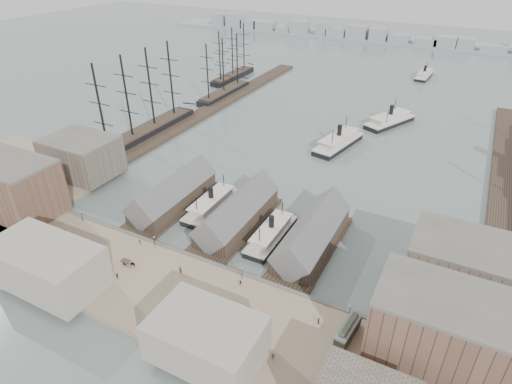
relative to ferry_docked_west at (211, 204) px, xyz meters
The scene contains 43 objects.
ground 24.99m from the ferry_docked_west, 58.51° to the right, with size 900.00×900.00×0.00m, color #576563.
quay 43.24m from the ferry_docked_west, 72.50° to the right, with size 180.00×30.00×2.00m, color #8A755D.
seawall 29.46m from the ferry_docked_west, 63.80° to the right, with size 180.00×1.20×2.30m, color #59544C.
west_wharf 96.09m from the ferry_docked_west, 124.92° to the left, with size 10.00×220.00×1.60m, color #2D231C.
east_wharf 114.08m from the ferry_docked_west, 37.08° to the left, with size 10.00×180.00×1.60m, color #2D231C.
ferry_shed_west 13.91m from the ferry_docked_west, 161.54° to the right, with size 14.00×42.00×12.60m.
ferry_shed_center 13.91m from the ferry_docked_west, 18.46° to the right, with size 14.00×42.00×12.60m.
ferry_shed_east 39.31m from the ferry_docked_west, ahead, with size 14.00×42.00×12.60m.
warehouse_west_front 66.55m from the ferry_docked_west, 149.77° to the right, with size 32.00×18.00×18.00m, color brown.
warehouse_west_back 57.49m from the ferry_docked_west, behind, with size 26.00×20.00×14.00m, color #60564C.
warehouse_east_front 86.20m from the ferry_docked_west, 22.81° to the right, with size 30.00×18.00×19.00m, color brown.
warehouse_east_back 81.56m from the ferry_docked_west, ahead, with size 28.00×20.00×15.00m, color #60564C.
street_bldg_center 62.80m from the ferry_docked_west, 58.20° to the right, with size 24.00×16.00×10.00m, color gray.
street_bldg_west 56.16m from the ferry_docked_west, 107.72° to the right, with size 30.00×16.00×12.00m, color gray.
lamp_post_far_w 42.74m from the ferry_docked_west, 138.59° to the right, with size 0.44×0.44×3.92m.
lamp_post_near_w 28.40m from the ferry_docked_west, 94.05° to the right, with size 0.44×0.44×3.92m.
lamp_post_near_e 39.83m from the ferry_docked_west, 45.22° to the right, with size 0.44×0.44×3.92m.
lamp_post_far_e 64.55m from the ferry_docked_west, 25.94° to the right, with size 0.44×0.44×3.92m.
far_shore 313.12m from the ferry_docked_west, 88.00° to the left, with size 500.00×40.00×15.72m.
ferry_docked_west is the anchor object (origin of this frame).
ferry_docked_east 26.64m from the ferry_docked_west, 12.54° to the right, with size 7.56×25.21×9.01m.
ferry_open_near 74.68m from the ferry_docked_west, 72.17° to the left, with size 15.43×32.56×11.19m.
ferry_open_mid 115.57m from the ferry_docked_west, 71.00° to the left, with size 21.09×31.55×10.90m.
ferry_open_far 210.20m from the ferry_docked_west, 79.19° to the left, with size 9.02×25.21×8.85m.
sailing_ship_near 73.70m from the ferry_docked_west, 148.21° to the left, with size 9.83×67.70×40.40m.
sailing_ship_mid 125.59m from the ferry_docked_west, 119.15° to the left, with size 8.21×47.44×33.75m.
sailing_ship_far 162.66m from the ferry_docked_west, 117.50° to the left, with size 8.11×45.08×33.36m.
tram 68.60m from the ferry_docked_west, 30.02° to the right, with size 4.06×11.07×3.85m.
horse_cart_left 46.14m from the ferry_docked_west, 123.48° to the right, with size 4.87×2.78×1.66m.
horse_cart_center 38.27m from the ferry_docked_west, 93.97° to the right, with size 4.90×1.56×1.64m.
horse_cart_right 54.59m from the ferry_docked_west, 51.72° to the right, with size 4.82×3.37×1.63m.
pedestrian_0 47.82m from the ferry_docked_west, 131.34° to the right, with size 0.63×0.46×1.72m, color black.
pedestrian_1 50.37m from the ferry_docked_west, 116.34° to the right, with size 0.86×0.67×1.77m, color black.
pedestrian_2 30.04m from the ferry_docked_west, 103.41° to the right, with size 1.02×0.58×1.57m, color black.
pedestrian_3 43.90m from the ferry_docked_west, 93.10° to the right, with size 1.03×0.43×1.75m, color black.
pedestrian_4 35.70m from the ferry_docked_west, 71.23° to the right, with size 0.81×0.52×1.65m, color black.
pedestrian_5 43.63m from the ferry_docked_west, 69.62° to the right, with size 0.63×0.46×1.74m, color black.
pedestrian_6 42.04m from the ferry_docked_west, 46.69° to the right, with size 0.77×0.60×1.59m, color black.
pedestrian_7 66.78m from the ferry_docked_west, 45.68° to the right, with size 1.02×0.59×1.58m, color black.
pedestrian_8 61.86m from the ferry_docked_west, 32.79° to the right, with size 1.05×0.44×1.78m, color black.
pedestrian_9 83.17m from the ferry_docked_west, 28.62° to the right, with size 0.84×0.55×1.72m, color black.
pedestrian_10 48.62m from the ferry_docked_west, 129.70° to the right, with size 0.92×0.38×1.57m, color black.
pedestrian_11 65.00m from the ferry_docked_west, 133.15° to the right, with size 1.07×0.44×1.82m, color black.
Camera 1 is at (59.10, -83.61, 82.08)m, focal length 30.00 mm.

